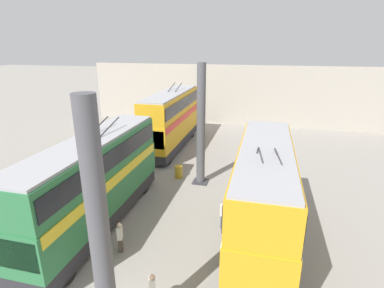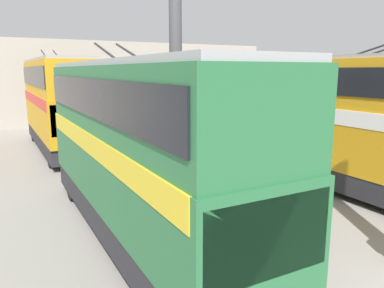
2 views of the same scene
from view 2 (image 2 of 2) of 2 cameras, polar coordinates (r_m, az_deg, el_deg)
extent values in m
cube|color=#A8A093|center=(34.53, -15.31, 8.98)|extent=(0.50, 36.00, 7.26)
cylinder|color=#4C4C51|center=(17.99, -2.48, 9.66)|extent=(0.60, 0.60, 8.49)
cube|color=#333338|center=(18.58, -2.37, -3.42)|extent=(1.07, 1.07, 0.08)
cylinder|color=black|center=(19.10, 16.78, -2.08)|extent=(0.99, 0.30, 0.99)
cylinder|color=black|center=(17.71, 11.94, -2.86)|extent=(0.99, 0.30, 0.99)
cube|color=#28282D|center=(16.06, 22.91, -4.37)|extent=(9.58, 2.45, 0.77)
cube|color=gold|center=(15.74, 23.33, 1.01)|extent=(9.77, 2.50, 2.29)
cube|color=white|center=(15.62, 23.58, 4.15)|extent=(9.48, 2.54, 0.55)
cube|color=gold|center=(15.54, 23.92, 8.43)|extent=(9.67, 2.42, 1.79)
cube|color=black|center=(15.54, 23.94, 8.76)|extent=(9.38, 2.51, 0.98)
cube|color=#9E9EA3|center=(15.54, 24.20, 11.98)|extent=(9.58, 2.25, 0.14)
cube|color=black|center=(19.04, 12.01, 4.00)|extent=(0.12, 2.30, 1.46)
cylinder|color=black|center=(8.13, 10.70, -20.11)|extent=(1.05, 0.30, 1.05)
cylinder|color=black|center=(15.03, -9.81, -5.20)|extent=(1.05, 0.30, 1.05)
cylinder|color=black|center=(14.54, -17.72, -6.13)|extent=(1.05, 0.30, 1.05)
cube|color=#28282D|center=(10.99, -8.19, -10.50)|extent=(11.16, 2.45, 0.79)
cube|color=#286B3D|center=(10.55, -8.40, -3.42)|extent=(11.39, 2.50, 2.01)
cube|color=yellow|center=(10.39, -8.51, 0.50)|extent=(11.05, 2.54, 0.55)
cube|color=#286B3D|center=(10.24, -8.70, 6.80)|extent=(11.27, 2.42, 1.74)
cube|color=black|center=(10.24, -8.71, 7.29)|extent=(10.93, 2.51, 0.96)
cube|color=#9E9EA3|center=(10.22, -8.86, 12.07)|extent=(11.16, 2.25, 0.14)
cube|color=black|center=(5.79, 11.55, -13.91)|extent=(0.12, 2.30, 1.29)
cylinder|color=#282828|center=(11.69, -9.65, 13.68)|extent=(2.35, 0.07, 0.65)
cylinder|color=#282828|center=(11.48, -13.05, 13.60)|extent=(2.35, 0.07, 0.65)
cylinder|color=black|center=(20.01, -14.68, -1.24)|extent=(1.08, 0.30, 1.08)
cylinder|color=black|center=(19.65, -20.64, -1.83)|extent=(1.08, 0.30, 1.08)
cylinder|color=black|center=(27.78, -18.65, 1.94)|extent=(1.08, 0.30, 1.08)
cylinder|color=black|center=(27.52, -22.95, 1.56)|extent=(1.08, 0.30, 1.08)
cube|color=#28282D|center=(23.77, -19.53, 0.78)|extent=(10.83, 2.45, 0.79)
cube|color=gold|center=(23.56, -19.77, 4.46)|extent=(11.05, 2.50, 2.28)
cube|color=red|center=(23.48, -19.91, 6.56)|extent=(10.72, 2.54, 0.55)
cube|color=gold|center=(23.43, -20.11, 9.50)|extent=(10.94, 2.42, 1.87)
cube|color=black|center=(23.43, -20.13, 9.73)|extent=(10.61, 2.51, 1.03)
cube|color=#9E9EA3|center=(23.43, -20.28, 11.95)|extent=(10.83, 2.25, 0.14)
cube|color=black|center=(18.18, -17.19, 3.54)|extent=(0.12, 2.30, 1.46)
cylinder|color=#282828|center=(24.86, -19.99, 12.72)|extent=(2.35, 0.07, 0.65)
cylinder|color=#282828|center=(24.77, -21.63, 12.61)|extent=(2.35, 0.07, 0.65)
cube|color=#473D33|center=(10.57, 7.68, -13.25)|extent=(0.35, 0.29, 0.73)
cube|color=beige|center=(10.31, 7.78, -9.79)|extent=(0.48, 0.37, 0.63)
sphere|color=beige|center=(10.17, 7.85, -7.58)|extent=(0.21, 0.21, 0.21)
cube|color=#384251|center=(15.53, 15.00, -5.36)|extent=(0.31, 0.36, 0.80)
cube|color=beige|center=(15.34, 15.14, -2.67)|extent=(0.40, 0.48, 0.70)
sphere|color=#A37A5B|center=(15.24, 15.23, -0.98)|extent=(0.23, 0.23, 0.23)
cylinder|color=#B28E23|center=(18.15, -7.95, -2.46)|extent=(0.57, 0.57, 0.95)
cylinder|color=#B28E23|center=(18.15, -7.95, -2.46)|extent=(0.60, 0.60, 0.04)
camera|label=1|loc=(13.39, 81.49, 23.41)|focal=28.00mm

